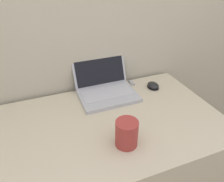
# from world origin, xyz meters

# --- Properties ---
(desk) EXTENTS (1.09, 0.68, 0.72)m
(desk) POSITION_xyz_m (0.00, 0.34, 0.36)
(desk) COLOR beige
(desk) RESTS_ON ground_plane
(laptop) EXTENTS (0.31, 0.30, 0.20)m
(laptop) POSITION_xyz_m (0.07, 0.58, 0.76)
(laptop) COLOR #ADADB2
(laptop) RESTS_ON desk
(drink_cup) EXTENTS (0.09, 0.09, 0.12)m
(drink_cup) POSITION_xyz_m (0.01, 0.18, 0.78)
(drink_cup) COLOR #9E332D
(drink_cup) RESTS_ON desk
(computer_mouse) EXTENTS (0.07, 0.08, 0.03)m
(computer_mouse) POSITION_xyz_m (0.35, 0.54, 0.73)
(computer_mouse) COLOR black
(computer_mouse) RESTS_ON desk
(usb_stick) EXTENTS (0.02, 0.06, 0.01)m
(usb_stick) POSITION_xyz_m (0.26, 0.64, 0.72)
(usb_stick) COLOR #99999E
(usb_stick) RESTS_ON desk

